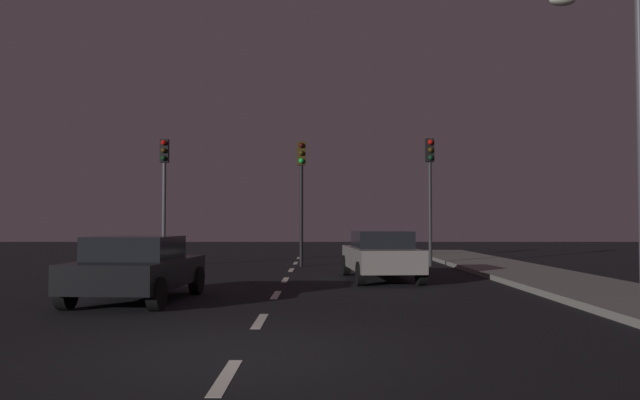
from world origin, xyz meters
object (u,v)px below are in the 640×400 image
car_adjacent_lane (141,268)px  traffic_signal_left (167,177)px  car_stopped_ahead (384,255)px  street_lamp_right (629,111)px  traffic_signal_center (304,179)px  traffic_signal_right (433,177)px

car_adjacent_lane → traffic_signal_left: bearing=101.4°
car_stopped_ahead → traffic_signal_left: bearing=143.4°
street_lamp_right → car_adjacent_lane: bearing=179.4°
car_adjacent_lane → street_lamp_right: bearing=-0.6°
traffic_signal_center → street_lamp_right: 13.00m
traffic_signal_center → car_adjacent_lane: size_ratio=1.19×
traffic_signal_center → street_lamp_right: bearing=-56.5°
car_stopped_ahead → traffic_signal_right: bearing=66.8°
traffic_signal_right → street_lamp_right: bearing=-78.4°
traffic_signal_right → car_stopped_ahead: (-2.48, -5.78, -2.71)m
car_adjacent_lane → traffic_signal_center: bearing=73.7°
traffic_signal_right → car_stopped_ahead: traffic_signal_right is taller
traffic_signal_left → car_adjacent_lane: 11.27m
traffic_signal_center → traffic_signal_right: (4.96, 0.00, 0.08)m
car_adjacent_lane → street_lamp_right: size_ratio=0.61×
traffic_signal_left → car_adjacent_lane: (2.16, -10.72, -2.72)m
traffic_signal_center → traffic_signal_right: size_ratio=0.98×
traffic_signal_center → car_adjacent_lane: traffic_signal_center is taller
traffic_signal_left → car_adjacent_lane: size_ratio=1.22×
traffic_signal_right → traffic_signal_left: bearing=-180.0°
traffic_signal_right → car_stopped_ahead: 6.85m
traffic_signal_left → car_adjacent_lane: traffic_signal_left is taller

